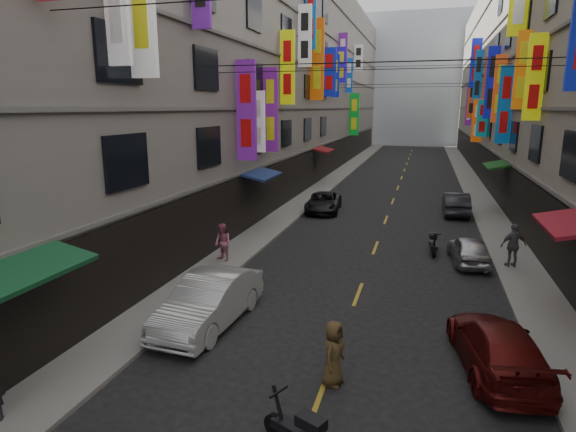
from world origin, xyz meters
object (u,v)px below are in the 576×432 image
Objects in this scene: pedestrian_rfar at (513,245)px; car_right_far at (456,203)px; pedestrian_lfar at (223,242)px; car_right_near at (497,347)px; car_left_mid at (209,301)px; pedestrian_crossing at (333,353)px; car_right_mid at (469,250)px; scooter_crossing at (302,432)px; scooter_far_right at (433,244)px; car_left_far at (324,202)px.

car_right_far is at bearing -99.96° from pedestrian_rfar.
car_right_near is at bearing -1.82° from pedestrian_lfar.
car_left_mid is 2.91× the size of pedestrian_crossing.
car_left_mid reaches higher than car_right_mid.
scooter_crossing and scooter_far_right have the same top height.
scooter_far_right is at bearing -90.57° from car_right_near.
car_right_far reaches higher than scooter_far_right.
car_left_mid is 1.07× the size of car_left_far.
scooter_crossing is at bearing -30.27° from pedestrian_lfar.
pedestrian_rfar is at bearing 162.85° from car_right_mid.
car_left_mid is 1.34× the size of car_right_mid.
car_right_near is at bearing 84.14° from car_right_mid.
pedestrian_crossing is at bearing -23.63° from car_left_mid.
pedestrian_lfar reaches higher than scooter_far_right.
car_left_mid is at bearing -11.72° from car_right_near.
car_right_far is at bearing 5.21° from car_left_far.
pedestrian_rfar is (11.61, 2.52, 0.09)m from pedestrian_lfar.
pedestrian_rfar reaches higher than car_right_far.
car_right_mid is at bearing 45.10° from pedestrian_lfar.
car_left_mid is 2.60× the size of pedestrian_rfar.
scooter_crossing is 21.89m from car_left_far.
car_right_near is 1.27× the size of car_right_mid.
car_left_mid is 20.00m from car_right_far.
scooter_far_right is at bearing 80.01° from car_right_far.
pedestrian_lfar reaches higher than car_left_far.
car_right_near is 2.47× the size of pedestrian_rfar.
car_right_near is 8.66m from pedestrian_rfar.
car_right_mid is 9.92m from car_right_far.
pedestrian_crossing is at bearing 21.25° from scooter_crossing.
pedestrian_crossing reaches higher than scooter_far_right.
car_left_far is at bearing 25.17° from pedestrian_crossing.
pedestrian_lfar is 9.87m from pedestrian_crossing.
scooter_far_right is (2.53, 14.12, 0.00)m from scooter_crossing.
car_right_far is 20.84m from pedestrian_crossing.
pedestrian_crossing is (0.14, 2.46, 0.36)m from scooter_crossing.
pedestrian_lfar is at bearing 112.98° from car_left_mid.
car_right_mid is (8.00, 8.41, -0.17)m from car_left_mid.
car_left_mid is 8.01m from car_right_near.
car_left_far is (-4.05, 21.51, 0.16)m from scooter_crossing.
pedestrian_rfar is at bearing 43.52° from car_left_mid.
pedestrian_rfar reaches higher than car_right_near.
scooter_crossing is 1.06× the size of pedestrian_crossing.
scooter_crossing is 0.95× the size of pedestrian_rfar.
car_left_far is at bearing 109.35° from pedestrian_lfar.
car_right_mid is at bearing 138.51° from scooter_far_right.
car_left_mid is 1.05× the size of car_right_near.
car_right_near is at bearing -70.15° from car_left_far.
pedestrian_lfar is at bearing -104.77° from car_left_far.
pedestrian_crossing reaches higher than scooter_crossing.
car_right_near is at bearing 89.17° from car_right_far.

